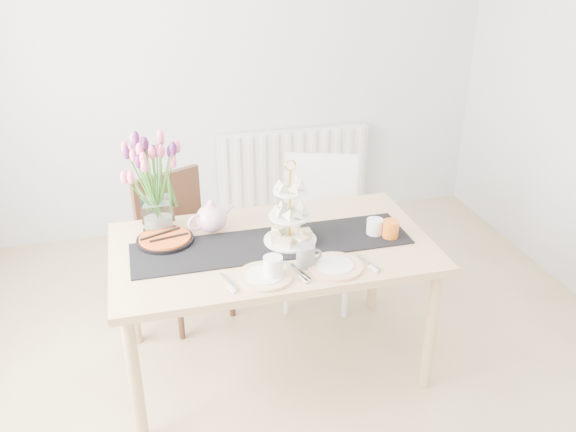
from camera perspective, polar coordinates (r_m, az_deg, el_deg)
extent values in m
plane|color=tan|center=(3.18, 2.16, -18.41)|extent=(4.50, 4.50, 0.00)
plane|color=silver|center=(4.56, -5.93, 14.30)|extent=(4.00, 0.00, 4.00)
cube|color=white|center=(4.85, 0.51, 4.66)|extent=(1.20, 0.08, 0.60)
cube|color=tan|center=(3.08, -1.49, -3.00)|extent=(1.60, 0.90, 0.04)
cylinder|color=tan|center=(2.93, -14.10, -14.69)|extent=(0.06, 0.06, 0.71)
cylinder|color=tan|center=(3.21, 13.21, -10.37)|extent=(0.06, 0.06, 0.71)
cylinder|color=tan|center=(3.54, -14.53, -6.75)|extent=(0.06, 0.06, 0.71)
cylinder|color=tan|center=(3.78, 8.07, -3.83)|extent=(0.06, 0.06, 0.71)
cube|color=#3B2315|center=(3.68, -9.37, -3.23)|extent=(0.58, 0.58, 0.04)
cube|color=#3B2315|center=(3.73, -11.18, 1.00)|extent=(0.41, 0.22, 0.41)
cylinder|color=#3B2315|center=(3.59, -10.10, -8.46)|extent=(0.04, 0.04, 0.43)
cylinder|color=#3B2315|center=(3.74, -5.31, -6.55)|extent=(0.04, 0.04, 0.43)
cylinder|color=#3B2315|center=(3.87, -12.79, -6.01)|extent=(0.04, 0.04, 0.43)
cylinder|color=#3B2315|center=(4.01, -8.24, -4.35)|extent=(0.04, 0.04, 0.43)
cube|color=white|center=(3.77, 2.83, -1.78)|extent=(0.58, 0.58, 0.04)
cube|color=white|center=(3.85, 3.03, 2.77)|extent=(0.44, 0.19, 0.43)
cylinder|color=white|center=(3.74, -0.13, -6.25)|extent=(0.04, 0.04, 0.45)
cylinder|color=white|center=(3.73, 5.41, -6.47)|extent=(0.04, 0.04, 0.45)
cylinder|color=white|center=(4.05, 0.31, -3.52)|extent=(0.04, 0.04, 0.45)
cylinder|color=white|center=(4.04, 5.42, -3.72)|extent=(0.04, 0.04, 0.45)
cube|color=black|center=(3.07, -1.49, -2.61)|extent=(1.40, 0.35, 0.01)
cube|color=silver|center=(3.25, -12.09, 0.12)|extent=(0.17, 0.17, 0.17)
cylinder|color=gold|center=(3.00, 0.20, 0.84)|extent=(0.01, 0.01, 0.39)
cylinder|color=white|center=(3.09, 0.20, -2.23)|extent=(0.27, 0.27, 0.01)
cylinder|color=white|center=(3.02, 0.20, 0.07)|extent=(0.21, 0.21, 0.01)
cylinder|color=white|center=(2.97, 0.21, 2.39)|extent=(0.17, 0.17, 0.01)
cylinder|color=white|center=(3.18, 8.12, -1.04)|extent=(0.09, 0.09, 0.09)
cylinder|color=black|center=(3.14, -11.42, -2.26)|extent=(0.29, 0.29, 0.02)
cylinder|color=#E75720|center=(3.13, -11.44, -1.98)|extent=(0.26, 0.26, 0.01)
cylinder|color=slate|center=(2.87, 1.65, -3.73)|extent=(0.09, 0.09, 0.11)
cylinder|color=white|center=(2.77, -1.41, -4.84)|extent=(0.10, 0.10, 0.11)
cylinder|color=orange|center=(3.15, 9.58, -1.26)|extent=(0.11, 0.11, 0.10)
cylinder|color=silver|center=(2.80, -2.21, -5.65)|extent=(0.33, 0.33, 0.01)
cylinder|color=white|center=(2.88, 4.41, -4.74)|extent=(0.32, 0.32, 0.01)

